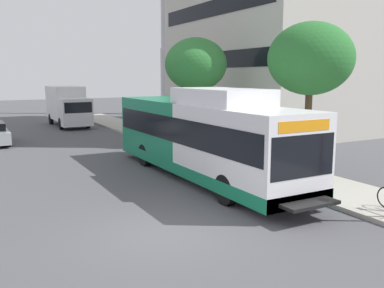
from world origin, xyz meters
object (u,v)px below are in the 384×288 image
(transit_bus, at_px, (202,136))
(street_tree_near_stop, at_px, (311,59))
(box_truck_background, at_px, (68,105))
(street_tree_mid_block, at_px, (196,65))

(transit_bus, bearing_deg, street_tree_near_stop, -26.66)
(street_tree_near_stop, height_order, box_truck_background, street_tree_near_stop)
(street_tree_mid_block, height_order, box_truck_background, street_tree_mid_block)
(transit_bus, distance_m, box_truck_background, 20.91)
(transit_bus, bearing_deg, street_tree_mid_block, 62.42)
(street_tree_mid_block, bearing_deg, street_tree_near_stop, -90.46)
(transit_bus, bearing_deg, box_truck_background, 91.98)
(street_tree_near_stop, relative_size, box_truck_background, 0.87)
(transit_bus, xyz_separation_m, street_tree_mid_block, (3.90, 7.46, 3.06))
(street_tree_mid_block, relative_size, box_truck_background, 0.88)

